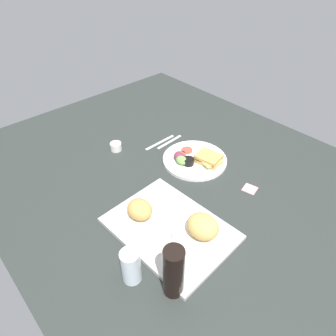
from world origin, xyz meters
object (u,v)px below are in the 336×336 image
Objects in this scene: drinking_glass at (131,266)px; sticky_note at (250,189)px; bread_plate_far at (141,213)px; bread_plate_near at (201,229)px; plate_with_salad at (195,159)px; soda_bottle at (174,272)px; fork at (170,142)px; serving_tray at (170,228)px; knife at (160,142)px; espresso_cup at (116,146)px.

sticky_note is at bearing -90.56° from drinking_glass.
bread_plate_far is 1.48× the size of drinking_glass.
bread_plate_near is 1.53× the size of drinking_glass.
bread_plate_far is 3.39× the size of sticky_note.
bread_plate_near is at bearing 136.12° from plate_with_salad.
soda_bottle is 82.39cm from fork.
bread_plate_far is 43.86cm from plate_with_salad.
plate_with_salad reaches higher than serving_tray.
knife is at bearing -37.57° from serving_tray.
fork is 0.89× the size of knife.
sticky_note is (3.73, -35.30, -5.30)cm from bread_plate_near.
sticky_note is at bearing -83.97° from bread_plate_near.
sticky_note is (11.28, -55.91, -9.77)cm from soda_bottle.
plate_with_salad reaches higher than knife.
serving_tray is at bearing 80.47° from sticky_note.
espresso_cup is 27.87cm from fork.
drinking_glass reaches higher than serving_tray.
fork is 5.00cm from knife.
plate_with_salad is 2.38× the size of drinking_glass.
knife is (23.65, 1.60, -1.38)cm from plate_with_salad.
bread_plate_far is at bearing -45.59° from drinking_glass.
knife is at bearing -39.91° from fork.
fork is (42.88, -39.29, -0.55)cm from serving_tray.
plate_with_salad is 1.61× the size of knife.
bread_plate_near is 0.64× the size of plate_with_salad.
fork is at bearing -53.87° from bread_plate_far.
soda_bottle reaches higher than drinking_glass.
fork is at bearing 142.22° from knife.
sticky_note is at bearing -110.55° from bread_plate_far.
soda_bottle reaches higher than serving_tray.
fork is (-13.14, -24.52, -1.75)cm from espresso_cup.
drinking_glass reaches higher than plate_with_salad.
bread_plate_far reaches higher than plate_with_salad.
espresso_cup is 0.29× the size of knife.
soda_bottle is at bearing 50.79° from knife.
fork is (60.99, -54.55, -9.58)cm from soda_bottle.
serving_tray is at bearing 51.53° from knife.
espresso_cup reaches higher than knife.
drinking_glass reaches higher than fork.
espresso_cup is (45.64, -20.01, -2.62)cm from bread_plate_far.
knife is at bearing -116.29° from espresso_cup.
drinking_glass is at bearing 134.41° from bread_plate_far.
espresso_cup is 68.00cm from sticky_note.
bread_plate_near is at bearing 54.54° from fork.
espresso_cup reaches higher than sticky_note.
espresso_cup reaches higher than serving_tray.
bread_plate_near is 63.51cm from fork.
bread_plate_far reaches higher than knife.
sticky_note is at bearing -157.62° from espresso_cup.
drinking_glass is 2.29× the size of sticky_note.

